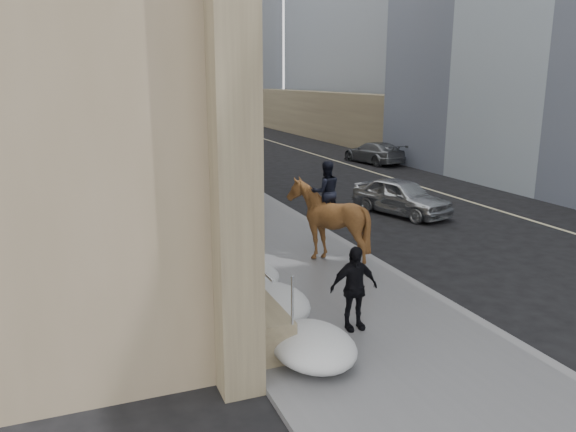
% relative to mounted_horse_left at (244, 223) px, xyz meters
% --- Properties ---
extents(ground, '(140.00, 140.00, 0.00)m').
position_rel_mounted_horse_left_xyz_m(ground, '(0.83, -4.18, -1.16)').
color(ground, black).
rests_on(ground, ground).
extents(sidewalk, '(5.00, 80.00, 0.12)m').
position_rel_mounted_horse_left_xyz_m(sidewalk, '(0.83, 5.82, -1.10)').
color(sidewalk, '#5A5A5D').
rests_on(sidewalk, ground).
extents(curb, '(0.24, 80.00, 0.12)m').
position_rel_mounted_horse_left_xyz_m(curb, '(3.45, 5.82, -1.10)').
color(curb, slate).
rests_on(curb, ground).
extents(lane_line, '(0.15, 70.00, 0.01)m').
position_rel_mounted_horse_left_xyz_m(lane_line, '(11.33, 5.82, -1.16)').
color(lane_line, '#BFB78C').
rests_on(lane_line, ground).
extents(far_podium, '(2.00, 80.00, 4.00)m').
position_rel_mounted_horse_left_xyz_m(far_podium, '(16.33, 5.82, 0.84)').
color(far_podium, '#6F6047').
rests_on(far_podium, ground).
extents(bg_building_mid, '(30.00, 12.00, 28.00)m').
position_rel_mounted_horse_left_xyz_m(bg_building_mid, '(4.83, 55.82, 12.84)').
color(bg_building_mid, slate).
rests_on(bg_building_mid, ground).
extents(bg_building_far, '(24.00, 12.00, 20.00)m').
position_rel_mounted_horse_left_xyz_m(bg_building_far, '(-5.17, 67.82, 8.84)').
color(bg_building_far, gray).
rests_on(bg_building_far, ground).
extents(streetlight_mid, '(1.71, 0.24, 8.00)m').
position_rel_mounted_horse_left_xyz_m(streetlight_mid, '(3.57, 9.82, 3.42)').
color(streetlight_mid, '#2D2D30').
rests_on(streetlight_mid, ground).
extents(streetlight_far, '(1.71, 0.24, 8.00)m').
position_rel_mounted_horse_left_xyz_m(streetlight_far, '(3.57, 29.82, 3.42)').
color(streetlight_far, '#2D2D30').
rests_on(streetlight_far, ground).
extents(traffic_signal, '(4.10, 0.22, 6.00)m').
position_rel_mounted_horse_left_xyz_m(traffic_signal, '(2.90, 17.82, 2.84)').
color(traffic_signal, '#2D2D30').
rests_on(traffic_signal, ground).
extents(snow_bank, '(1.70, 18.10, 0.76)m').
position_rel_mounted_horse_left_xyz_m(snow_bank, '(-0.59, 3.93, -0.69)').
color(snow_bank, '#BABCC0').
rests_on(snow_bank, sidewalk).
extents(mounted_horse_left, '(1.77, 2.52, 2.63)m').
position_rel_mounted_horse_left_xyz_m(mounted_horse_left, '(0.00, 0.00, 0.00)').
color(mounted_horse_left, '#4E3317').
rests_on(mounted_horse_left, sidewalk).
extents(mounted_horse_right, '(2.08, 2.28, 2.80)m').
position_rel_mounted_horse_left_xyz_m(mounted_horse_right, '(2.13, -0.97, 0.18)').
color(mounted_horse_right, '#503116').
rests_on(mounted_horse_right, sidewalk).
extents(pedestrian, '(1.04, 0.46, 1.75)m').
position_rel_mounted_horse_left_xyz_m(pedestrian, '(0.75, -5.22, -0.16)').
color(pedestrian, black).
rests_on(pedestrian, sidewalk).
extents(car_silver, '(2.81, 4.41, 1.40)m').
position_rel_mounted_horse_left_xyz_m(car_silver, '(7.34, 3.46, -0.46)').
color(car_silver, '#ACAFB4').
rests_on(car_silver, ground).
extents(car_grey, '(2.50, 4.78, 1.32)m').
position_rel_mounted_horse_left_xyz_m(car_grey, '(13.06, 15.69, -0.50)').
color(car_grey, slate).
rests_on(car_grey, ground).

